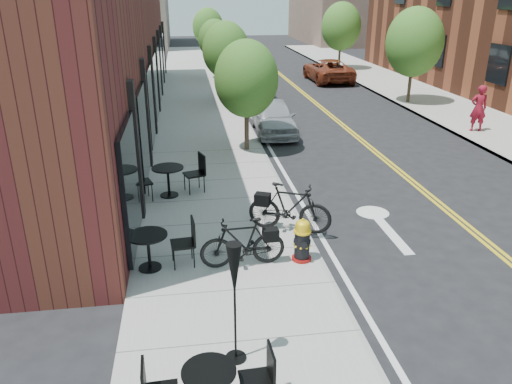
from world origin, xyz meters
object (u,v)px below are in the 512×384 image
parked_car_c (238,66)px  parked_car_far (328,70)px  pedestrian (478,108)px  parked_car_b (252,87)px  bistro_set_c (168,177)px  parked_car_a (274,117)px  patio_umbrella (234,279)px  fire_hydrant (302,240)px  bicycle_left (243,243)px  bistro_set_b (148,246)px  bicycle_right (290,208)px

parked_car_c → parked_car_far: bearing=-32.0°
pedestrian → parked_car_c: bearing=-56.0°
parked_car_b → parked_car_c: (0.19, 8.30, -0.07)m
bistro_set_c → parked_car_far: 20.83m
parked_car_b → parked_car_a: bearing=-86.4°
bistro_set_c → parked_car_c: size_ratio=0.42×
patio_umbrella → pedestrian: 16.36m
patio_umbrella → parked_car_b: size_ratio=0.42×
fire_hydrant → bicycle_left: bicycle_left is taller
patio_umbrella → pedestrian: bearing=47.6°
fire_hydrant → parked_car_a: parked_car_a is taller
parked_car_b → fire_hydrant: bearing=-90.7°
fire_hydrant → pedestrian: size_ratio=0.51×
fire_hydrant → patio_umbrella: 3.45m
parked_car_far → fire_hydrant: bearing=72.4°
patio_umbrella → bistro_set_c: bearing=99.4°
parked_car_b → pedestrian: 11.08m
bicycle_left → parked_car_a: (2.51, 10.50, 0.03)m
bistro_set_b → patio_umbrella: patio_umbrella is taller
bicycle_right → parked_car_c: parked_car_c is taller
parked_car_c → pedestrian: bearing=-69.4°
fire_hydrant → parked_car_far: (6.89, 22.42, 0.14)m
bistro_set_c → parked_car_a: bearing=40.0°
parked_car_a → bistro_set_b: bearing=-110.5°
bistro_set_b → patio_umbrella: 3.40m
patio_umbrella → pedestrian: patio_umbrella is taller
bicycle_right → pedestrian: bearing=-26.5°
bicycle_right → parked_car_b: (1.24, 15.44, 0.07)m
bicycle_left → parked_car_c: 25.32m
parked_car_b → bistro_set_c: bearing=-104.1°
bistro_set_c → pedestrian: 13.24m
parked_car_b → parked_car_c: bearing=92.3°
bicycle_right → bistro_set_b: bearing=135.4°
bistro_set_b → parked_car_c: bearing=74.1°
parked_car_far → pedestrian: 13.42m
parked_car_c → parked_car_far: 6.07m
parked_car_c → fire_hydrant: bearing=-99.1°
bicycle_left → parked_car_a: parked_car_a is taller
parked_car_c → parked_car_b: bearing=-97.1°
bicycle_left → pedestrian: bearing=128.3°
bicycle_left → parked_car_c: (2.70, 25.17, 0.06)m
patio_umbrella → parked_car_a: bearing=77.5°
fire_hydrant → patio_umbrella: (-1.69, -2.84, 0.97)m
bistro_set_c → parked_car_far: parked_car_far is taller
patio_umbrella → parked_car_far: 26.69m
parked_car_b → bistro_set_b: bearing=-101.2°
bicycle_right → patio_umbrella: bearing=-178.7°
parked_car_a → parked_car_c: bearing=91.8°
fire_hydrant → parked_car_a: (1.26, 10.44, 0.11)m
bicycle_right → fire_hydrant: bearing=-157.4°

